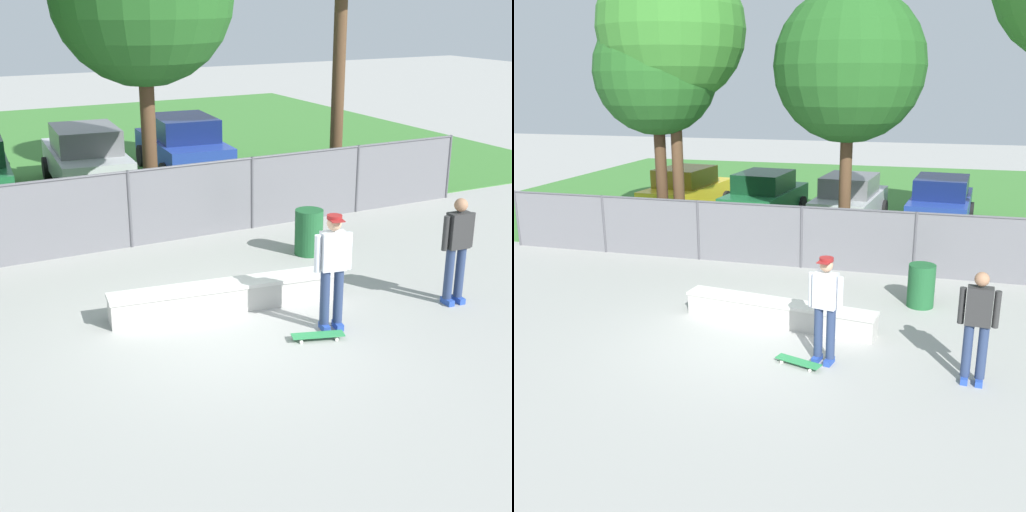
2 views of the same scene
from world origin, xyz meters
The scene contains 10 objects.
ground_plane centered at (0.00, 0.00, 0.00)m, with size 80.00×80.00×0.00m, color #9E9E99.
grass_strip centered at (0.00, 14.82, 0.01)m, with size 28.74×20.00×0.02m, color #3D7A33.
concrete_ledge centered at (0.37, 0.76, 0.24)m, with size 3.88×1.01×0.47m.
skateboarder centered at (1.51, -0.64, 1.03)m, with size 0.59×0.35×1.84m.
skateboard centered at (1.13, -0.89, 0.07)m, with size 0.82×0.44×0.09m.
chainlink_fence centered at (0.00, 4.52, 0.88)m, with size 16.81×0.07×1.60m.
car_silver centered at (0.52, 9.75, 0.84)m, with size 2.31×4.35×1.66m.
car_blue centered at (3.44, 10.14, 0.84)m, with size 2.31×4.35×1.66m.
bystander centered at (3.88, -0.74, 1.01)m, with size 0.60×0.30×1.82m.
trash_bin centered at (3.01, 2.48, 0.46)m, with size 0.56×0.56×0.91m, color #1E592D.
Camera 1 is at (-4.25, -9.22, 4.91)m, focal length 51.00 mm.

